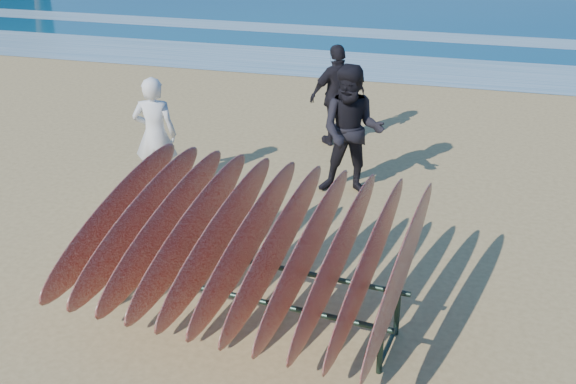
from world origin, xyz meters
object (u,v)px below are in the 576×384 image
surfboard_rack (248,242)px  person_dark_b (338,95)px  person_white (155,135)px  person_dark_a (352,131)px

surfboard_rack → person_dark_b: (-0.13, 5.33, -0.09)m
surfboard_rack → person_white: bearing=135.8°
surfboard_rack → person_white: person_white is taller
surfboard_rack → person_dark_b: size_ratio=2.06×
person_dark_b → surfboard_rack: bearing=53.1°
person_dark_a → person_dark_b: (-0.57, 1.93, -0.10)m
person_dark_a → person_white: bearing=-170.0°
surfboard_rack → person_dark_a: size_ratio=1.85×
person_white → person_dark_b: same height
person_dark_a → person_dark_b: person_dark_a is taller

